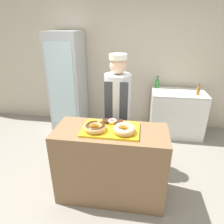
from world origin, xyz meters
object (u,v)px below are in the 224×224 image
Objects in this scene: donut_light_glaze at (124,129)px; bottle_amber at (198,91)px; donut_chocolate_glaze at (95,127)px; serving_tray at (111,129)px; donut_mini_center at (112,121)px; beverage_fridge at (68,83)px; bottle_green at (157,83)px; brownie_back_left at (107,121)px; brownie_back_right at (118,122)px; baker_person at (117,111)px; chest_freezer at (176,113)px.

bottle_amber is at bearing 55.89° from donut_light_glaze.
bottle_amber is (1.46, 1.70, -0.05)m from donut_chocolate_glaze.
donut_mini_center reaches higher than serving_tray.
beverage_fridge is (-1.29, 1.80, -0.03)m from donut_light_glaze.
beverage_fridge is 1.76m from bottle_green.
donut_chocolate_glaze is at bearing -127.43° from donut_mini_center.
bottle_green is (0.77, 2.02, -0.03)m from donut_chocolate_glaze.
donut_light_glaze is at bearing -52.57° from donut_mini_center.
brownie_back_left is at bearing -132.70° from bottle_amber.
donut_chocolate_glaze is 0.26m from donut_mini_center.
beverage_fridge is (-1.06, 1.60, -0.00)m from brownie_back_left.
bottle_green is at bearing 73.26° from brownie_back_right.
bottle_amber is at bearing 49.20° from donut_chocolate_glaze.
baker_person reaches higher than donut_chocolate_glaze.
serving_tray is at bearing -63.09° from brownie_back_left.
baker_person is at bearing -142.11° from bottle_amber.
brownie_back_right is at bearing -106.74° from bottle_green.
bottle_green reaches higher than chest_freezer.
bottle_amber is at bearing -25.38° from bottle_green.
donut_light_glaze is 0.26m from donut_mini_center.
serving_tray is 2.77× the size of bottle_green.
bottle_amber is (1.38, 1.49, -0.02)m from brownie_back_left.
brownie_back_left is (-0.07, 0.14, 0.03)m from serving_tray.
donut_mini_center is 0.07× the size of baker_person.
bottle_amber reaches higher than chest_freezer.
serving_tray is 0.38× the size of baker_person.
donut_chocolate_glaze is at bearing -102.80° from baker_person.
donut_mini_center is at bearing -122.23° from chest_freezer.
donut_chocolate_glaze is 0.13× the size of beverage_fridge.
brownie_back_left is (-0.23, 0.21, -0.03)m from donut_light_glaze.
donut_light_glaze is at bearing -115.25° from chest_freezer.
bottle_amber is (1.24, 1.49, -0.02)m from brownie_back_right.
beverage_fridge is at bearing 118.33° from donut_chocolate_glaze.
brownie_back_left reaches higher than serving_tray.
donut_mini_center is 0.12× the size of chest_freezer.
donut_chocolate_glaze is 2.22m from chest_freezer.
donut_light_glaze is at bearing -54.47° from beverage_fridge.
chest_freezer is at bearing 0.18° from beverage_fridge.
donut_chocolate_glaze and donut_light_glaze have the same top height.
donut_chocolate_glaze is 2.17m from bottle_green.
donut_mini_center is 0.61× the size of bottle_amber.
bottle_amber is at bearing -20.51° from chest_freezer.
donut_mini_center is (-0.16, 0.21, -0.02)m from donut_light_glaze.
baker_person is at bearing 98.80° from brownie_back_right.
brownie_back_left is at bearing -110.66° from bottle_green.
donut_mini_center is 0.07m from brownie_back_left.
chest_freezer is at bearing 59.58° from brownie_back_right.
beverage_fridge is 9.84× the size of bottle_amber.
donut_mini_center is at bearing 127.43° from donut_light_glaze.
donut_chocolate_glaze reaches higher than chest_freezer.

